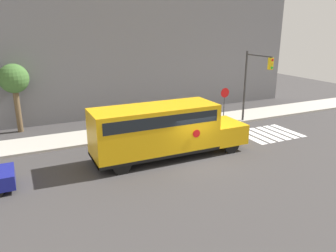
{
  "coord_description": "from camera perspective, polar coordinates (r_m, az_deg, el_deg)",
  "views": [
    {
      "loc": [
        -8.77,
        -14.9,
        7.34
      ],
      "look_at": [
        -0.92,
        1.73,
        1.7
      ],
      "focal_mm": 35.0,
      "sensor_mm": 36.0,
      "label": 1
    }
  ],
  "objects": [
    {
      "name": "sidewalk_strip",
      "position": [
        24.24,
        -2.85,
        -0.42
      ],
      "size": [
        44.0,
        3.0,
        0.15
      ],
      "color": "#B2ADA3",
      "rests_on": "ground"
    },
    {
      "name": "traffic_light",
      "position": [
        25.38,
        14.58,
        8.12
      ],
      "size": [
        0.28,
        2.83,
        5.55
      ],
      "color": "#38383A",
      "rests_on": "ground"
    },
    {
      "name": "building_backdrop",
      "position": [
        29.33,
        -7.98,
        12.38
      ],
      "size": [
        32.0,
        4.0,
        10.08
      ],
      "color": "slate",
      "rests_on": "ground"
    },
    {
      "name": "stop_sign",
      "position": [
        25.94,
        9.81,
        4.56
      ],
      "size": [
        0.75,
        0.1,
        2.76
      ],
      "color": "#38383A",
      "rests_on": "ground"
    },
    {
      "name": "school_bus",
      "position": [
        18.54,
        -1.04,
        -0.5
      ],
      "size": [
        9.2,
        2.57,
        3.1
      ],
      "color": "#EAA80F",
      "rests_on": "ground"
    },
    {
      "name": "crosswalk_stripes",
      "position": [
        24.35,
        17.19,
        -1.28
      ],
      "size": [
        4.0,
        3.2,
        0.01
      ],
      "color": "white",
      "rests_on": "ground"
    },
    {
      "name": "tree_near_sidewalk",
      "position": [
        25.24,
        -25.26,
        7.23
      ],
      "size": [
        2.03,
        2.03,
        4.88
      ],
      "color": "brown",
      "rests_on": "ground"
    },
    {
      "name": "ground_plane",
      "position": [
        18.78,
        4.82,
        -6.03
      ],
      "size": [
        60.0,
        60.0,
        0.0
      ],
      "primitive_type": "plane",
      "color": "#3A3838"
    }
  ]
}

